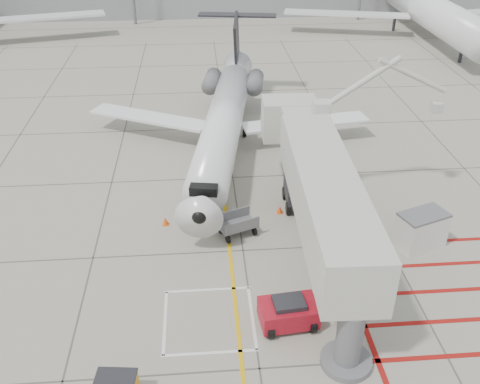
{
  "coord_description": "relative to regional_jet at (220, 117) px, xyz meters",
  "views": [
    {
      "loc": [
        -2.02,
        -18.95,
        17.72
      ],
      "look_at": [
        0.0,
        6.0,
        2.5
      ],
      "focal_mm": 40.0,
      "sensor_mm": 36.0,
      "label": 1
    }
  ],
  "objects": [
    {
      "name": "cone_side",
      "position": [
        3.23,
        -6.36,
        -3.38
      ],
      "size": [
        0.35,
        0.35,
        0.48
      ],
      "primitive_type": "cone",
      "color": "#F8480D",
      "rests_on": "ground_plane"
    },
    {
      "name": "baggage_cart",
      "position": [
        0.54,
        -8.32,
        -2.96
      ],
      "size": [
        2.43,
        2.0,
        1.32
      ],
      "primitive_type": null,
      "rotation": [
        0.0,
        0.0,
        0.38
      ],
      "color": "#5A5A5F",
      "rests_on": "ground_plane"
    },
    {
      "name": "jet_bridge",
      "position": [
        4.54,
        -11.53,
        0.1
      ],
      "size": [
        9.41,
        18.87,
        7.44
      ],
      "primitive_type": null,
      "rotation": [
        0.0,
        0.0,
        -0.03
      ],
      "color": "beige",
      "rests_on": "ground_plane"
    },
    {
      "name": "regional_jet",
      "position": [
        0.0,
        0.0,
        0.0
      ],
      "size": [
        26.02,
        30.75,
        7.24
      ],
      "primitive_type": null,
      "rotation": [
        0.0,
        0.0,
        -0.16
      ],
      "color": "white",
      "rests_on": "ground_plane"
    },
    {
      "name": "pushback_tug",
      "position": [
        2.28,
        -15.45,
        -2.87
      ],
      "size": [
        2.71,
        1.84,
        1.49
      ],
      "primitive_type": null,
      "rotation": [
        0.0,
        0.0,
        0.1
      ],
      "color": "#A30F1F",
      "rests_on": "ground_plane"
    },
    {
      "name": "ground_power_unit",
      "position": [
        10.35,
        -10.12,
        -2.61
      ],
      "size": [
        2.91,
        2.29,
        2.02
      ],
      "primitive_type": null,
      "rotation": [
        0.0,
        0.0,
        0.36
      ],
      "color": "silver",
      "rests_on": "ground_plane"
    },
    {
      "name": "ground_plane",
      "position": [
        0.71,
        -13.87,
        -3.62
      ],
      "size": [
        260.0,
        260.0,
        0.0
      ],
      "primitive_type": "plane",
      "color": "gray",
      "rests_on": "ground"
    },
    {
      "name": "cone_nose",
      "position": [
        -3.55,
        -7.05,
        -3.36
      ],
      "size": [
        0.37,
        0.37,
        0.51
      ],
      "primitive_type": "cone",
      "color": "#E44B0C",
      "rests_on": "ground_plane"
    }
  ]
}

